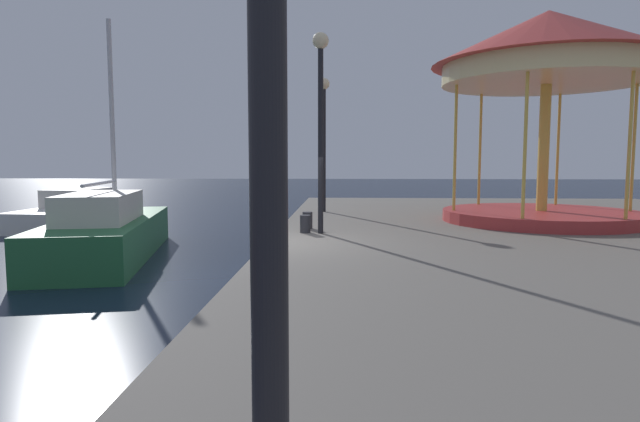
{
  "coord_description": "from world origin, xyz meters",
  "views": [
    {
      "loc": [
        1.55,
        -10.47,
        2.42
      ],
      "look_at": [
        0.9,
        3.78,
        1.06
      ],
      "focal_mm": 29.68,
      "sensor_mm": 36.0,
      "label": 1
    }
  ],
  "objects_px": {
    "lamp_post_mid_promenade": "(321,98)",
    "lamp_post_far_end": "(324,121)",
    "carousel": "(547,66)",
    "sailboat_green": "(107,232)",
    "bollard_center": "(305,224)",
    "motorboat_white": "(77,212)",
    "bollard_south": "(307,220)"
  },
  "relations": [
    {
      "from": "lamp_post_mid_promenade",
      "to": "lamp_post_far_end",
      "type": "bearing_deg",
      "value": 91.37
    },
    {
      "from": "carousel",
      "to": "lamp_post_mid_promenade",
      "type": "height_order",
      "value": "carousel"
    },
    {
      "from": "sailboat_green",
      "to": "bollard_center",
      "type": "xyz_separation_m",
      "value": [
        5.04,
        -0.96,
        0.35
      ]
    },
    {
      "from": "motorboat_white",
      "to": "bollard_center",
      "type": "xyz_separation_m",
      "value": [
        9.08,
        -7.37,
        0.49
      ]
    },
    {
      "from": "motorboat_white",
      "to": "lamp_post_far_end",
      "type": "distance_m",
      "value": 10.12
    },
    {
      "from": "carousel",
      "to": "motorboat_white",
      "type": "bearing_deg",
      "value": 162.01
    },
    {
      "from": "carousel",
      "to": "lamp_post_far_end",
      "type": "distance_m",
      "value": 6.53
    },
    {
      "from": "motorboat_white",
      "to": "bollard_center",
      "type": "relative_size",
      "value": 14.82
    },
    {
      "from": "sailboat_green",
      "to": "motorboat_white",
      "type": "distance_m",
      "value": 7.58
    },
    {
      "from": "motorboat_white",
      "to": "sailboat_green",
      "type": "bearing_deg",
      "value": -57.76
    },
    {
      "from": "bollard_south",
      "to": "lamp_post_mid_promenade",
      "type": "bearing_deg",
      "value": -66.8
    },
    {
      "from": "sailboat_green",
      "to": "carousel",
      "type": "bearing_deg",
      "value": 7.51
    },
    {
      "from": "sailboat_green",
      "to": "lamp_post_far_end",
      "type": "distance_m",
      "value": 7.29
    },
    {
      "from": "bollard_center",
      "to": "lamp_post_mid_promenade",
      "type": "bearing_deg",
      "value": -13.1
    },
    {
      "from": "carousel",
      "to": "lamp_post_mid_promenade",
      "type": "distance_m",
      "value": 6.39
    },
    {
      "from": "lamp_post_mid_promenade",
      "to": "bollard_center",
      "type": "height_order",
      "value": "lamp_post_mid_promenade"
    },
    {
      "from": "lamp_post_far_end",
      "to": "bollard_south",
      "type": "xyz_separation_m",
      "value": [
        -0.23,
        -4.24,
        -2.68
      ]
    },
    {
      "from": "sailboat_green",
      "to": "lamp_post_mid_promenade",
      "type": "relative_size",
      "value": 1.58
    },
    {
      "from": "bollard_south",
      "to": "bollard_center",
      "type": "bearing_deg",
      "value": -89.97
    },
    {
      "from": "motorboat_white",
      "to": "bollard_south",
      "type": "distance_m",
      "value": 11.25
    },
    {
      "from": "carousel",
      "to": "bollard_center",
      "type": "bearing_deg",
      "value": -158.36
    },
    {
      "from": "lamp_post_far_end",
      "to": "bollard_south",
      "type": "bearing_deg",
      "value": -93.12
    },
    {
      "from": "sailboat_green",
      "to": "lamp_post_far_end",
      "type": "height_order",
      "value": "sailboat_green"
    },
    {
      "from": "lamp_post_mid_promenade",
      "to": "bollard_center",
      "type": "xyz_separation_m",
      "value": [
        -0.35,
        0.08,
        -2.8
      ]
    },
    {
      "from": "sailboat_green",
      "to": "carousel",
      "type": "height_order",
      "value": "carousel"
    },
    {
      "from": "carousel",
      "to": "lamp_post_far_end",
      "type": "bearing_deg",
      "value": 156.62
    },
    {
      "from": "sailboat_green",
      "to": "lamp_post_far_end",
      "type": "xyz_separation_m",
      "value": [
        5.27,
        4.02,
        3.03
      ]
    },
    {
      "from": "carousel",
      "to": "lamp_post_mid_promenade",
      "type": "relative_size",
      "value": 1.35
    },
    {
      "from": "motorboat_white",
      "to": "lamp_post_far_end",
      "type": "height_order",
      "value": "lamp_post_far_end"
    },
    {
      "from": "motorboat_white",
      "to": "lamp_post_mid_promenade",
      "type": "xyz_separation_m",
      "value": [
        9.43,
        -7.45,
        3.28
      ]
    },
    {
      "from": "motorboat_white",
      "to": "lamp_post_far_end",
      "type": "xyz_separation_m",
      "value": [
        9.31,
        -2.39,
        3.17
      ]
    },
    {
      "from": "lamp_post_far_end",
      "to": "carousel",
      "type": "bearing_deg",
      "value": -23.38
    }
  ]
}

